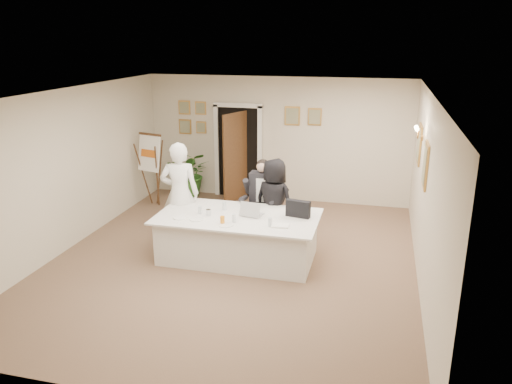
{
  "coord_description": "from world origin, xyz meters",
  "views": [
    {
      "loc": [
        2.27,
        -7.41,
        3.65
      ],
      "look_at": [
        0.25,
        0.6,
        1.05
      ],
      "focal_mm": 35.0,
      "sensor_mm": 36.0,
      "label": 1
    }
  ],
  "objects": [
    {
      "name": "floor",
      "position": [
        0.0,
        0.0,
        0.0
      ],
      "size": [
        7.0,
        7.0,
        0.0
      ],
      "primitive_type": "plane",
      "color": "brown",
      "rests_on": "ground"
    },
    {
      "name": "wall_right",
      "position": [
        3.0,
        0.0,
        1.4
      ],
      "size": [
        0.1,
        7.0,
        2.8
      ],
      "primitive_type": "cube",
      "color": "beige",
      "rests_on": "floor"
    },
    {
      "name": "glass_c",
      "position": [
        0.69,
        -0.24,
        0.84
      ],
      "size": [
        0.07,
        0.07,
        0.14
      ],
      "primitive_type": "cylinder",
      "rotation": [
        0.0,
        0.0,
        0.19
      ],
      "color": "silver",
      "rests_on": "conference_table"
    },
    {
      "name": "plate_left",
      "position": [
        -0.83,
        -0.25,
        0.78
      ],
      "size": [
        0.27,
        0.27,
        0.01
      ],
      "primitive_type": "cylinder",
      "rotation": [
        0.0,
        0.0,
        -0.19
      ],
      "color": "white",
      "rests_on": "conference_table"
    },
    {
      "name": "laptop",
      "position": [
        0.28,
        0.2,
        0.91
      ],
      "size": [
        0.42,
        0.44,
        0.28
      ],
      "primitive_type": null,
      "rotation": [
        0.0,
        0.0,
        -0.19
      ],
      "color": "#B7BABC",
      "rests_on": "conference_table"
    },
    {
      "name": "standing_man",
      "position": [
        -1.14,
        0.5,
        0.94
      ],
      "size": [
        0.78,
        0.61,
        1.88
      ],
      "primitive_type": "imported",
      "rotation": [
        0.0,
        0.0,
        3.4
      ],
      "color": "white",
      "rests_on": "floor"
    },
    {
      "name": "wall_front",
      "position": [
        0.0,
        -3.5,
        1.4
      ],
      "size": [
        6.0,
        0.1,
        2.8
      ],
      "primitive_type": "cube",
      "color": "beige",
      "rests_on": "floor"
    },
    {
      "name": "pictures_back_wall",
      "position": [
        -0.8,
        3.47,
        1.85
      ],
      "size": [
        3.4,
        0.06,
        0.8
      ],
      "primitive_type": null,
      "color": "#BF8E41",
      "rests_on": "wall_back"
    },
    {
      "name": "steel_jug",
      "position": [
        -0.41,
        -0.02,
        0.83
      ],
      "size": [
        0.11,
        0.11,
        0.11
      ],
      "primitive_type": "cylinder",
      "rotation": [
        0.0,
        0.0,
        -0.34
      ],
      "color": "silver",
      "rests_on": "conference_table"
    },
    {
      "name": "doorway",
      "position": [
        -0.88,
        3.32,
        1.04
      ],
      "size": [
        1.14,
        0.86,
        2.2
      ],
      "color": "black",
      "rests_on": "floor"
    },
    {
      "name": "glass_b",
      "position": [
        0.09,
        -0.22,
        0.84
      ],
      "size": [
        0.08,
        0.08,
        0.14
      ],
      "primitive_type": "cylinder",
      "rotation": [
        0.0,
        0.0,
        -0.3
      ],
      "color": "silver",
      "rests_on": "conference_table"
    },
    {
      "name": "wall_left",
      "position": [
        -3.0,
        0.0,
        1.4
      ],
      "size": [
        0.1,
        7.0,
        2.8
      ],
      "primitive_type": "cube",
      "color": "beige",
      "rests_on": "floor"
    },
    {
      "name": "plate_near",
      "position": [
        0.0,
        -0.38,
        0.78
      ],
      "size": [
        0.28,
        0.28,
        0.01
      ],
      "primitive_type": "cylinder",
      "rotation": [
        0.0,
        0.0,
        0.23
      ],
      "color": "white",
      "rests_on": "conference_table"
    },
    {
      "name": "potted_palm",
      "position": [
        -2.0,
        3.2,
        0.55
      ],
      "size": [
        1.09,
        0.97,
        1.1
      ],
      "primitive_type": "imported",
      "rotation": [
        0.0,
        0.0,
        0.12
      ],
      "color": "#2D6622",
      "rests_on": "floor"
    },
    {
      "name": "wall_sconce",
      "position": [
        2.9,
        1.2,
        2.1
      ],
      "size": [
        0.2,
        0.3,
        0.24
      ],
      "primitive_type": null,
      "color": "#B8803B",
      "rests_on": "wall_right"
    },
    {
      "name": "standing_woman",
      "position": [
        0.51,
        0.9,
        0.79
      ],
      "size": [
        0.9,
        0.74,
        1.59
      ],
      "primitive_type": "imported",
      "rotation": [
        0.0,
        0.0,
        2.8
      ],
      "color": "black",
      "rests_on": "floor"
    },
    {
      "name": "pictures_right_wall",
      "position": [
        2.97,
        1.2,
        1.75
      ],
      "size": [
        0.06,
        2.2,
        0.8
      ],
      "primitive_type": null,
      "color": "#BF8E41",
      "rests_on": "wall_right"
    },
    {
      "name": "glass_d",
      "position": [
        -0.25,
        0.32,
        0.84
      ],
      "size": [
        0.07,
        0.07,
        0.14
      ],
      "primitive_type": "cylinder",
      "rotation": [
        0.0,
        0.0,
        0.07
      ],
      "color": "silver",
      "rests_on": "conference_table"
    },
    {
      "name": "seated_man",
      "position": [
        0.22,
        1.19,
        0.75
      ],
      "size": [
        0.76,
        0.79,
        1.5
      ],
      "primitive_type": null,
      "rotation": [
        0.0,
        0.0,
        -0.18
      ],
      "color": "black",
      "rests_on": "floor"
    },
    {
      "name": "wall_back",
      "position": [
        0.0,
        3.5,
        1.4
      ],
      "size": [
        6.0,
        0.1,
        2.8
      ],
      "primitive_type": "cube",
      "color": "beige",
      "rests_on": "floor"
    },
    {
      "name": "oj_glass",
      "position": [
        -0.07,
        -0.33,
        0.84
      ],
      "size": [
        0.08,
        0.08,
        0.13
      ],
      "primitive_type": "cylinder",
      "rotation": [
        0.0,
        0.0,
        0.12
      ],
      "color": "orange",
      "rests_on": "conference_table"
    },
    {
      "name": "ceiling",
      "position": [
        0.0,
        0.0,
        2.8
      ],
      "size": [
        6.0,
        7.0,
        0.02
      ],
      "primitive_type": "cube",
      "color": "white",
      "rests_on": "wall_back"
    },
    {
      "name": "plate_mid",
      "position": [
        -0.54,
        -0.25,
        0.78
      ],
      "size": [
        0.24,
        0.24,
        0.01
      ],
      "primitive_type": "cylinder",
      "rotation": [
        0.0,
        0.0,
        0.07
      ],
      "color": "white",
      "rests_on": "conference_table"
    },
    {
      "name": "laptop_bag",
      "position": [
        1.04,
        0.29,
        0.92
      ],
      "size": [
        0.42,
        0.19,
        0.28
      ],
      "primitive_type": "cube",
      "rotation": [
        0.0,
        0.0,
        -0.19
      ],
      "color": "black",
      "rests_on": "conference_table"
    },
    {
      "name": "flip_chart",
      "position": [
        -2.54,
        2.35,
        0.74
      ],
      "size": [
        0.58,
        0.42,
        1.6
      ],
      "color": "#372111",
      "rests_on": "floor"
    },
    {
      "name": "paper_stack",
      "position": [
        0.84,
        -0.21,
        0.79
      ],
      "size": [
        0.29,
        0.22,
        0.03
      ],
      "primitive_type": "cube",
      "rotation": [
        0.0,
        0.0,
        0.1
      ],
      "color": "white",
      "rests_on": "conference_table"
    },
    {
      "name": "glass_a",
      "position": [
        -0.58,
        0.02,
        0.84
      ],
      "size": [
        0.08,
        0.08,
        0.14
      ],
      "primitive_type": "cylinder",
      "rotation": [
        0.0,
        0.0,
        -0.3
      ],
      "color": "silver",
      "rests_on": "conference_table"
    },
    {
      "name": "conference_table",
      "position": [
        0.06,
        0.1,
        0.39
      ],
      "size": [
        2.7,
        1.44,
        0.78
      ],
      "color": "white",
      "rests_on": "floor"
    }
  ]
}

